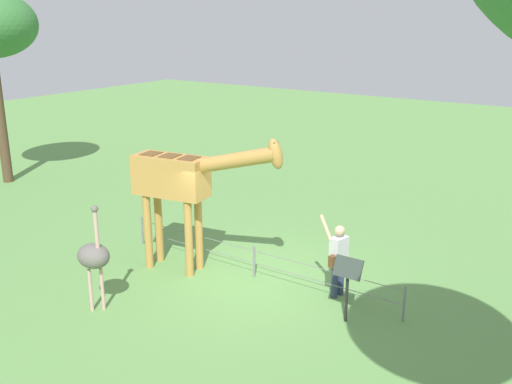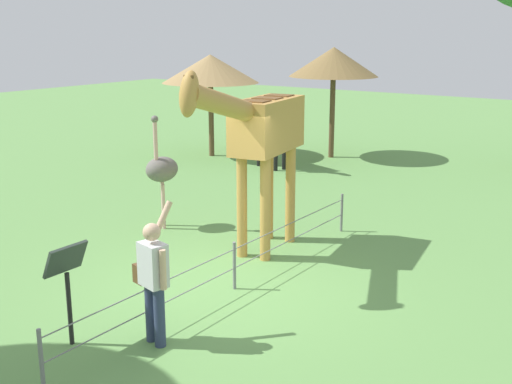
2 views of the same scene
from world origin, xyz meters
name	(u,v)px [view 1 (image 1 of 2)]	position (x,y,z in m)	size (l,w,h in m)	color
ground_plane	(251,279)	(0.00, 0.00, 0.00)	(60.00, 60.00, 0.00)	#60934C
giraffe	(182,182)	(-1.55, -0.46, 2.14)	(3.64, 1.05, 3.34)	#BC8942
visitor	(338,256)	(1.96, 0.34, 0.90)	(0.61, 0.59, 1.77)	navy
ostrich	(94,256)	(-1.73, -2.91, 1.18)	(0.70, 0.56, 2.25)	#CC9E93
info_sign	(348,276)	(2.58, -0.51, 0.95)	(0.56, 0.21, 1.32)	black
wire_fence	(254,260)	(0.00, 0.13, 0.40)	(7.05, 0.05, 0.75)	slate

